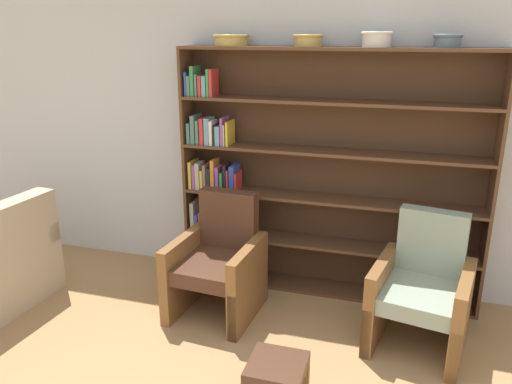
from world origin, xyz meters
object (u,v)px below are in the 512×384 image
object	(u,v)px
bookshelf	(304,179)
footstool	(277,371)
armchair_leather	(218,263)
bowl_olive	(231,39)
bowl_terracotta	(448,40)
bowl_cream	(308,39)
bowl_sage	(377,38)
armchair_cushioned	(422,291)

from	to	relation	value
bookshelf	footstool	xyz separation A→B (m)	(0.18, -1.56, -0.73)
armchair_leather	footstool	size ratio (longest dim) A/B	2.82
bookshelf	bowl_olive	xyz separation A→B (m)	(-0.62, -0.02, 1.12)
bowl_terracotta	armchair_leather	world-z (taller)	bowl_terracotta
footstool	bookshelf	bearing A→B (deg)	96.58
armchair_leather	bookshelf	bearing A→B (deg)	-128.79
bowl_cream	footstool	xyz separation A→B (m)	(0.17, -1.54, -1.86)
bowl_cream	bowl_terracotta	bearing A→B (deg)	0.00
bowl_olive	footstool	size ratio (longest dim) A/B	0.87
bowl_sage	footstool	size ratio (longest dim) A/B	0.70
bowl_cream	armchair_leather	bearing A→B (deg)	-134.43
armchair_leather	bowl_cream	bearing A→B (deg)	-130.34
bowl_terracotta	armchair_leather	size ratio (longest dim) A/B	0.22
bowl_terracotta	armchair_leather	xyz separation A→B (m)	(-1.57, -0.57, -1.71)
bowl_olive	armchair_leather	xyz separation A→B (m)	(0.06, -0.57, -1.70)
bowl_terracotta	bowl_cream	bearing A→B (deg)	-180.00
bowl_cream	bowl_terracotta	distance (m)	1.01
bookshelf	bowl_sage	xyz separation A→B (m)	(0.52, -0.02, 1.13)
bowl_olive	bowl_cream	distance (m)	0.62
armchair_cushioned	footstool	distance (m)	1.28
bowl_cream	armchair_cushioned	size ratio (longest dim) A/B	0.25
bowl_cream	bowl_sage	size ratio (longest dim) A/B	0.99
bowl_cream	bowl_terracotta	xyz separation A→B (m)	(1.01, 0.00, 0.00)
bookshelf	bowl_cream	world-z (taller)	bowl_cream
bowl_sage	bookshelf	bearing A→B (deg)	177.34
bowl_terracotta	footstool	size ratio (longest dim) A/B	0.62
footstool	armchair_leather	bearing A→B (deg)	127.16
bookshelf	armchair_leather	world-z (taller)	bookshelf
bowl_cream	bowl_sage	world-z (taller)	bowl_sage
armchair_cushioned	footstool	bearing A→B (deg)	60.67
bookshelf	bowl_olive	world-z (taller)	bowl_olive
bookshelf	armchair_cushioned	bearing A→B (deg)	-30.79
bookshelf	bowl_olive	size ratio (longest dim) A/B	8.59
bowl_sage	armchair_cushioned	distance (m)	1.87
bookshelf	bowl_terracotta	size ratio (longest dim) A/B	11.94
armchair_cushioned	footstool	size ratio (longest dim) A/B	2.82
armchair_leather	footstool	xyz separation A→B (m)	(0.73, -0.97, -0.15)
bowl_olive	bowl_sage	xyz separation A→B (m)	(1.14, 0.00, 0.01)
bookshelf	bowl_olive	bearing A→B (deg)	-177.76
bowl_olive	bowl_terracotta	world-z (taller)	bowl_terracotta
bowl_olive	armchair_leather	bearing A→B (deg)	-83.55
bowl_cream	bowl_sage	distance (m)	0.51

